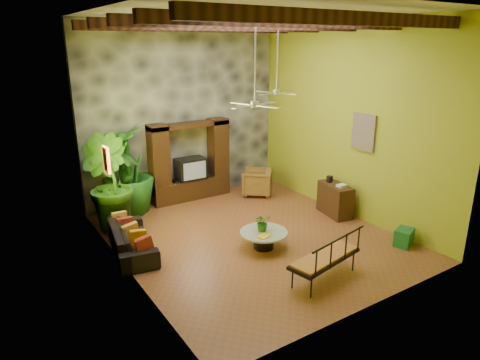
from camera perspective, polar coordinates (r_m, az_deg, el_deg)
ground at (r=10.32m, az=1.43°, el=-7.47°), size 7.00×7.00×0.00m
ceiling at (r=9.35m, az=1.68°, el=21.44°), size 6.00×7.00×0.02m
back_wall at (r=12.52m, az=-7.65°, el=8.90°), size 6.00×0.02×5.00m
left_wall at (r=8.25m, az=-15.96°, el=3.74°), size 0.02×7.00×5.00m
right_wall at (r=11.47m, az=14.13°, el=7.71°), size 0.02×7.00×5.00m
stone_accent_wall at (r=12.47m, az=-7.53°, el=8.87°), size 5.98×0.10×4.98m
ceiling_beams at (r=9.34m, az=1.67°, el=20.09°), size 5.95×5.36×0.22m
entertainment_center at (r=12.53m, az=-6.65°, el=1.75°), size 2.40×0.55×2.30m
ceiling_fan_front at (r=8.95m, az=1.99°, el=11.34°), size 1.28×1.28×1.86m
ceiling_fan_back at (r=11.29m, az=4.92°, el=12.64°), size 1.28×1.28×1.86m
wall_art_mask at (r=9.29m, az=-17.39°, el=2.60°), size 0.06×0.32×0.55m
wall_art_painting at (r=11.08m, az=16.16°, el=6.15°), size 0.06×0.70×0.90m
sofa at (r=9.75m, az=-14.25°, el=-7.67°), size 1.15×2.17×0.60m
wicker_armchair at (r=12.93m, az=2.27°, el=-0.29°), size 1.20×1.20×0.78m
tall_plant_a at (r=11.48m, az=-15.41°, el=0.52°), size 1.37×1.41×2.24m
tall_plant_b at (r=10.82m, az=-17.29°, el=-0.41°), size 1.55×1.64×2.35m
tall_plant_c at (r=11.72m, az=-14.77°, el=1.34°), size 1.74×1.74×2.40m
coffee_table at (r=9.67m, az=3.18°, el=-7.65°), size 1.07×1.07×0.40m
centerpiece_plant at (r=9.57m, az=3.04°, el=-5.64°), size 0.43×0.39×0.41m
yellow_tray at (r=9.35m, az=3.19°, el=-7.51°), size 0.33×0.28×0.03m
iron_bench at (r=8.44m, az=11.61°, el=-9.93°), size 1.71×0.89×0.57m
side_console at (r=11.68m, az=12.55°, el=-2.58°), size 0.67×1.13×0.84m
green_bin at (r=10.48m, az=21.02°, el=-7.15°), size 0.54×0.47×0.39m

